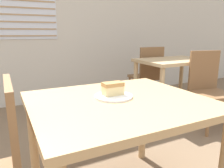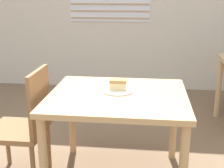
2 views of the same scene
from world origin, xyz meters
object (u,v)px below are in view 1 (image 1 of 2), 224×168
object	(u,v)px
chair_far_opposite	(147,74)
chair_far_corner	(209,87)
dining_table_near	(119,115)
plate	(114,96)
cake_slice	(113,89)
dining_table_far	(174,69)

from	to	relation	value
chair_far_opposite	chair_far_corner	bearing A→B (deg)	102.44
dining_table_near	plate	distance (m)	0.12
dining_table_near	plate	size ratio (longest dim) A/B	4.37
dining_table_near	chair_far_corner	distance (m)	1.69
cake_slice	dining_table_near	bearing A→B (deg)	-85.06
chair_far_corner	chair_far_opposite	size ratio (longest dim) A/B	1.00
dining_table_near	chair_far_opposite	world-z (taller)	chair_far_opposite
plate	dining_table_near	bearing A→B (deg)	-82.44
dining_table_far	chair_far_opposite	bearing A→B (deg)	95.27
chair_far_opposite	plate	distance (m)	2.19
chair_far_opposite	cake_slice	world-z (taller)	chair_far_opposite
plate	cake_slice	xyz separation A→B (m)	(0.00, 0.01, 0.05)
dining_table_near	dining_table_far	xyz separation A→B (m)	(1.48, 1.16, 0.00)
dining_table_far	cake_slice	world-z (taller)	cake_slice
chair_far_corner	chair_far_opposite	xyz separation A→B (m)	(-0.13, 1.06, 0.00)
chair_far_opposite	cake_slice	size ratio (longest dim) A/B	7.20
plate	chair_far_corner	bearing A→B (deg)	20.14
dining_table_near	dining_table_far	size ratio (longest dim) A/B	1.07
dining_table_far	cake_slice	bearing A→B (deg)	-143.69
dining_table_far	chair_far_opposite	size ratio (longest dim) A/B	1.05
dining_table_far	chair_far_corner	distance (m)	0.56
chair_far_corner	cake_slice	size ratio (longest dim) A/B	7.20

